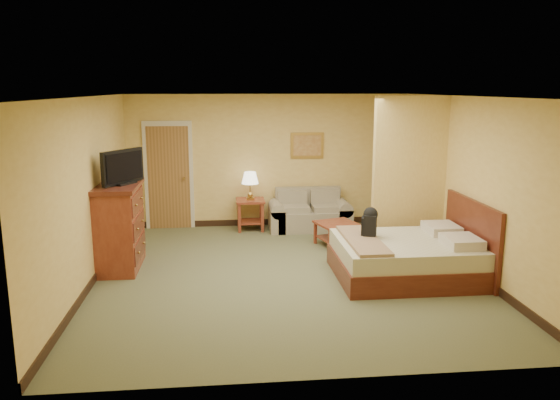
{
  "coord_description": "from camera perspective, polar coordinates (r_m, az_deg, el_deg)",
  "views": [
    {
      "loc": [
        -0.87,
        -7.67,
        2.73
      ],
      "look_at": [
        -0.02,
        0.6,
        1.0
      ],
      "focal_mm": 35.0,
      "sensor_mm": 36.0,
      "label": 1
    }
  ],
  "objects": [
    {
      "name": "loveseat",
      "position": [
        10.66,
        3.11,
        -1.7
      ],
      "size": [
        1.58,
        0.73,
        0.8
      ],
      "color": "gray",
      "rests_on": "floor"
    },
    {
      "name": "door",
      "position": [
        10.82,
        -11.54,
        2.46
      ],
      "size": [
        0.94,
        0.16,
        2.1
      ],
      "color": "beige",
      "rests_on": "floor"
    },
    {
      "name": "left_wall",
      "position": [
        8.03,
        -19.34,
        0.8
      ],
      "size": [
        0.02,
        6.0,
        2.6
      ],
      "primitive_type": "cube",
      "color": "#E1BB60",
      "rests_on": "floor"
    },
    {
      "name": "backpack",
      "position": [
        8.1,
        9.42,
        -2.25
      ],
      "size": [
        0.25,
        0.31,
        0.46
      ],
      "rotation": [
        0.0,
        0.0,
        -0.33
      ],
      "color": "black",
      "rests_on": "bed"
    },
    {
      "name": "baseboard",
      "position": [
        11.02,
        -1.18,
        -2.3
      ],
      "size": [
        5.5,
        0.02,
        0.12
      ],
      "primitive_type": "cube",
      "color": "black",
      "rests_on": "floor"
    },
    {
      "name": "side_table",
      "position": [
        10.59,
        -3.11,
        -1.03
      ],
      "size": [
        0.55,
        0.55,
        0.6
      ],
      "color": "maroon",
      "rests_on": "floor"
    },
    {
      "name": "tv",
      "position": [
        8.45,
        -16.11,
        3.23
      ],
      "size": [
        0.5,
        0.76,
        0.52
      ],
      "rotation": [
        0.0,
        0.0,
        -0.55
      ],
      "color": "black",
      "rests_on": "dresser"
    },
    {
      "name": "floor",
      "position": [
        8.19,
        0.56,
        -7.76
      ],
      "size": [
        6.0,
        6.0,
        0.0
      ],
      "primitive_type": "plane",
      "color": "brown",
      "rests_on": "ground"
    },
    {
      "name": "right_wall",
      "position": [
        8.6,
        19.11,
        1.5
      ],
      "size": [
        0.02,
        6.0,
        2.6
      ],
      "primitive_type": "cube",
      "color": "#E1BB60",
      "rests_on": "floor"
    },
    {
      "name": "wall_picture",
      "position": [
        10.83,
        2.85,
        5.72
      ],
      "size": [
        0.66,
        0.04,
        0.51
      ],
      "color": "#B78E3F",
      "rests_on": "back_wall"
    },
    {
      "name": "dresser",
      "position": [
        8.64,
        -16.43,
        -2.64
      ],
      "size": [
        0.64,
        1.22,
        1.31
      ],
      "color": "maroon",
      "rests_on": "floor"
    },
    {
      "name": "bed",
      "position": [
        8.22,
        13.56,
        -5.76
      ],
      "size": [
        2.05,
        1.74,
        1.13
      ],
      "color": "#4D1B12",
      "rests_on": "floor"
    },
    {
      "name": "table_lamp",
      "position": [
        10.47,
        -3.15,
        2.24
      ],
      "size": [
        0.32,
        0.32,
        0.54
      ],
      "color": "#A8873D",
      "rests_on": "side_table"
    },
    {
      "name": "ceiling",
      "position": [
        7.72,
        0.6,
        10.76
      ],
      "size": [
        6.0,
        6.0,
        0.0
      ],
      "primitive_type": "plane",
      "rotation": [
        3.14,
        0.0,
        0.0
      ],
      "color": "white",
      "rests_on": "back_wall"
    },
    {
      "name": "coffee_table",
      "position": [
        9.56,
        5.96,
        -3.06
      ],
      "size": [
        0.81,
        0.81,
        0.42
      ],
      "rotation": [
        0.0,
        0.0,
        0.3
      ],
      "color": "maroon",
      "rests_on": "floor"
    },
    {
      "name": "back_wall",
      "position": [
        10.8,
        -1.21,
        4.11
      ],
      "size": [
        5.5,
        0.02,
        2.6
      ],
      "primitive_type": "cube",
      "color": "#E1BB60",
      "rests_on": "floor"
    },
    {
      "name": "partition",
      "position": [
        9.22,
        13.33,
        2.48
      ],
      "size": [
        1.2,
        0.15,
        2.6
      ],
      "primitive_type": "cube",
      "color": "#E1BB60",
      "rests_on": "floor"
    }
  ]
}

